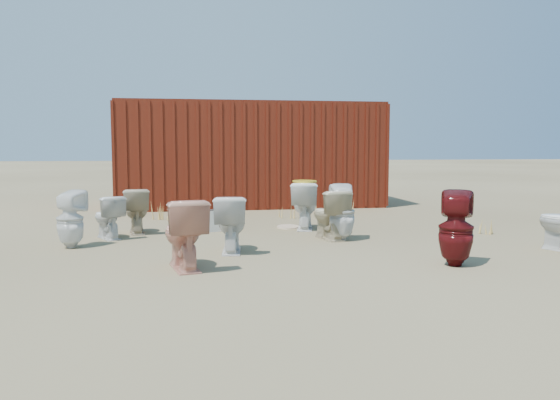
{
  "coord_description": "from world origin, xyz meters",
  "views": [
    {
      "loc": [
        -1.33,
        -7.85,
        1.38
      ],
      "look_at": [
        0.0,
        0.6,
        0.55
      ],
      "focal_mm": 35.0,
      "sensor_mm": 36.0,
      "label": 1
    }
  ],
  "objects": [
    {
      "name": "loose_lid_far",
      "position": [
        -0.9,
        1.91,
        0.01
      ],
      "size": [
        0.58,
        0.59,
        0.02
      ],
      "primitive_type": "ellipsoid",
      "rotation": [
        0.0,
        0.0,
        0.7
      ],
      "color": "#C0B28B",
      "rests_on": "ground"
    },
    {
      "name": "loose_tank",
      "position": [
        -0.94,
        1.16,
        0.17
      ],
      "size": [
        0.54,
        0.39,
        0.35
      ],
      "primitive_type": "cube",
      "rotation": [
        0.0,
        0.0,
        0.44
      ],
      "color": "silver",
      "rests_on": "ground"
    },
    {
      "name": "yellow_lid",
      "position": [
        0.5,
        1.11,
        0.81
      ],
      "size": [
        0.4,
        0.5,
        0.02
      ],
      "primitive_type": "ellipsoid",
      "color": "gold",
      "rests_on": "toilet_back_yellowlid"
    },
    {
      "name": "toilet_front_maroon",
      "position": [
        1.66,
        -1.98,
        0.44
      ],
      "size": [
        0.54,
        0.55,
        0.88
      ],
      "primitive_type": "imported",
      "rotation": [
        0.0,
        0.0,
        2.64
      ],
      "color": "#530E0F",
      "rests_on": "ground"
    },
    {
      "name": "ground",
      "position": [
        0.0,
        0.0,
        0.0
      ],
      "size": [
        100.0,
        100.0,
        0.0
      ],
      "primitive_type": "plane",
      "color": "brown",
      "rests_on": "ground"
    },
    {
      "name": "weed_clump_b",
      "position": [
        0.48,
        2.63,
        0.12
      ],
      "size": [
        0.32,
        0.32,
        0.25
      ],
      "primitive_type": "cone",
      "color": "tan",
      "rests_on": "ground"
    },
    {
      "name": "toilet_back_e",
      "position": [
        0.82,
        -0.09,
        0.42
      ],
      "size": [
        0.43,
        0.43,
        0.84
      ],
      "primitive_type": "imported",
      "rotation": [
        0.0,
        0.0,
        3.01
      ],
      "color": "white",
      "rests_on": "ground"
    },
    {
      "name": "toilet_back_beige_left",
      "position": [
        -2.26,
        1.11,
        0.36
      ],
      "size": [
        0.49,
        0.76,
        0.72
      ],
      "primitive_type": "imported",
      "rotation": [
        0.0,
        0.0,
        3.27
      ],
      "color": "tan",
      "rests_on": "ground"
    },
    {
      "name": "weed_clump_e",
      "position": [
        1.43,
        3.5,
        0.15
      ],
      "size": [
        0.34,
        0.34,
        0.31
      ],
      "primitive_type": "cone",
      "color": "tan",
      "rests_on": "ground"
    },
    {
      "name": "weed_clump_c",
      "position": [
        1.77,
        3.16,
        0.18
      ],
      "size": [
        0.36,
        0.36,
        0.36
      ],
      "primitive_type": "cone",
      "color": "tan",
      "rests_on": "ground"
    },
    {
      "name": "toilet_front_pink",
      "position": [
        -1.46,
        -1.65,
        0.4
      ],
      "size": [
        0.61,
        0.87,
        0.81
      ],
      "primitive_type": "imported",
      "rotation": [
        0.0,
        0.0,
        3.36
      ],
      "color": "tan",
      "rests_on": "ground"
    },
    {
      "name": "weed_clump_d",
      "position": [
        -1.2,
        3.26,
        0.12
      ],
      "size": [
        0.3,
        0.3,
        0.24
      ],
      "primitive_type": "cone",
      "color": "tan",
      "rests_on": "ground"
    },
    {
      "name": "toilet_front_c",
      "position": [
        -0.87,
        -0.73,
        0.38
      ],
      "size": [
        0.5,
        0.78,
        0.75
      ],
      "primitive_type": "imported",
      "rotation": [
        0.0,
        0.0,
        3.04
      ],
      "color": "white",
      "rests_on": "ground"
    },
    {
      "name": "toilet_back_beige_right",
      "position": [
        0.66,
        0.07,
        0.37
      ],
      "size": [
        0.55,
        0.8,
        0.75
      ],
      "primitive_type": "imported",
      "rotation": [
        0.0,
        0.0,
        3.34
      ],
      "color": "#C0B28C",
      "rests_on": "ground"
    },
    {
      "name": "toilet_back_a",
      "position": [
        -3.02,
        -0.09,
        0.4
      ],
      "size": [
        0.48,
        0.49,
        0.79
      ],
      "primitive_type": "imported",
      "rotation": [
        0.0,
        0.0,
        2.67
      ],
      "color": "white",
      "rests_on": "ground"
    },
    {
      "name": "loose_lid_near",
      "position": [
        0.25,
        1.32,
        0.01
      ],
      "size": [
        0.44,
        0.54,
        0.02
      ],
      "primitive_type": "ellipsoid",
      "rotation": [
        0.0,
        0.0,
        -0.13
      ],
      "color": "beige",
      "rests_on": "ground"
    },
    {
      "name": "shipping_container",
      "position": [
        0.0,
        5.2,
        1.2
      ],
      "size": [
        6.0,
        2.4,
        2.4
      ],
      "primitive_type": "cube",
      "color": "#4B180C",
      "rests_on": "ground"
    },
    {
      "name": "weed_clump_a",
      "position": [
        -1.97,
        2.77,
        0.16
      ],
      "size": [
        0.36,
        0.36,
        0.31
      ],
      "primitive_type": "cone",
      "color": "tan",
      "rests_on": "ground"
    },
    {
      "name": "toilet_back_yellowlid",
      "position": [
        0.5,
        1.11,
        0.4
      ],
      "size": [
        0.61,
        0.86,
        0.8
      ],
      "primitive_type": "imported",
      "rotation": [
        0.0,
        0.0,
        2.91
      ],
      "color": "white",
      "rests_on": "ground"
    },
    {
      "name": "toilet_front_a",
      "position": [
        -2.63,
        0.63,
        0.33
      ],
      "size": [
        0.62,
        0.74,
        0.65
      ],
      "primitive_type": "imported",
      "rotation": [
        0.0,
        0.0,
        3.62
      ],
      "color": "silver",
      "rests_on": "ground"
    },
    {
      "name": "weed_clump_f",
      "position": [
        3.31,
        0.06,
        0.11
      ],
      "size": [
        0.28,
        0.28,
        0.22
      ],
      "primitive_type": "cone",
      "color": "tan",
      "rests_on": "ground"
    }
  ]
}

